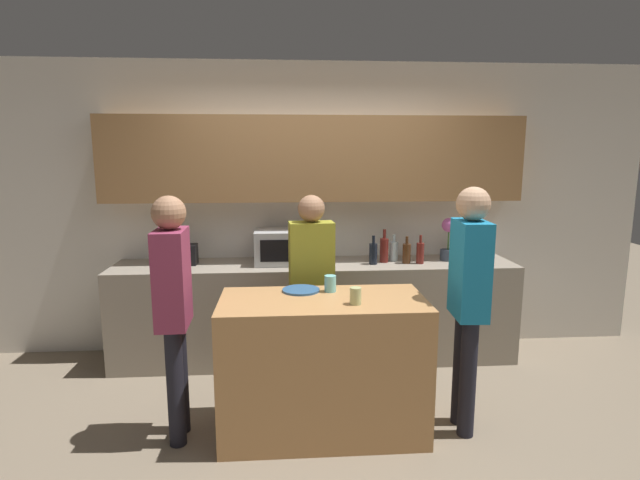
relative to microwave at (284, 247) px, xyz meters
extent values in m
plane|color=#7F705B|center=(0.28, -1.43, -1.05)|extent=(14.00, 14.00, 0.00)
cube|color=silver|center=(0.28, 0.31, 0.30)|extent=(6.40, 0.08, 2.70)
cube|color=#A37547|center=(0.28, 0.11, 0.78)|extent=(3.74, 0.32, 0.75)
cube|color=gray|center=(0.28, -0.04, -0.60)|extent=(3.60, 0.62, 0.90)
cube|color=#B27F4C|center=(0.25, -1.26, -0.58)|extent=(1.36, 0.66, 0.93)
cube|color=#B7BABC|center=(0.00, 0.00, 0.00)|extent=(0.52, 0.38, 0.30)
cube|color=black|center=(-0.05, -0.19, 0.00)|extent=(0.31, 0.01, 0.19)
cube|color=black|center=(-0.91, 0.00, -0.06)|extent=(0.26, 0.16, 0.18)
cube|color=black|center=(-0.96, 0.00, 0.03)|extent=(0.02, 0.11, 0.01)
cube|color=black|center=(-0.86, 0.00, 0.03)|extent=(0.02, 0.11, 0.01)
cylinder|color=#333D4C|center=(1.51, 0.00, -0.10)|extent=(0.14, 0.14, 0.10)
cylinder|color=#38662D|center=(1.51, 0.00, 0.04)|extent=(0.01, 0.01, 0.18)
sphere|color=#B25199|center=(1.51, 0.00, 0.18)|extent=(0.13, 0.13, 0.13)
cylinder|color=black|center=(0.79, -0.11, -0.06)|extent=(0.07, 0.07, 0.19)
cylinder|color=black|center=(0.79, -0.11, 0.07)|extent=(0.03, 0.03, 0.07)
cylinder|color=maroon|center=(0.91, -0.04, -0.04)|extent=(0.08, 0.08, 0.22)
cylinder|color=maroon|center=(0.91, -0.04, 0.11)|extent=(0.03, 0.03, 0.09)
cylinder|color=silver|center=(1.01, 0.02, -0.06)|extent=(0.08, 0.08, 0.18)
cylinder|color=silver|center=(1.01, 0.02, 0.06)|extent=(0.03, 0.03, 0.07)
cylinder|color=#472814|center=(1.10, -0.10, -0.06)|extent=(0.07, 0.07, 0.18)
cylinder|color=#472814|center=(1.10, -0.10, 0.06)|extent=(0.03, 0.03, 0.07)
cylinder|color=maroon|center=(1.22, -0.11, -0.06)|extent=(0.07, 0.07, 0.19)
cylinder|color=maroon|center=(1.22, -0.11, 0.07)|extent=(0.02, 0.02, 0.07)
cylinder|color=#2D5684|center=(0.11, -1.07, -0.11)|extent=(0.26, 0.26, 0.01)
cylinder|color=#76CCCF|center=(0.32, -1.09, -0.06)|extent=(0.08, 0.08, 0.11)
cylinder|color=#B9C27F|center=(0.45, -1.39, -0.06)|extent=(0.07, 0.07, 0.11)
cylinder|color=black|center=(-0.71, -1.21, -0.65)|extent=(0.11, 0.11, 0.79)
cylinder|color=black|center=(-0.71, -1.37, -0.65)|extent=(0.11, 0.11, 0.79)
cube|color=#862F4D|center=(-0.71, -1.29, 0.05)|extent=(0.20, 0.35, 0.62)
sphere|color=#9E7051|center=(-0.71, -1.29, 0.47)|extent=(0.21, 0.21, 0.21)
cylinder|color=black|center=(0.29, -0.67, -0.67)|extent=(0.11, 0.11, 0.76)
cylinder|color=black|center=(0.13, -0.68, -0.67)|extent=(0.11, 0.11, 0.76)
cube|color=olive|center=(0.21, -0.67, 0.01)|extent=(0.35, 0.21, 0.60)
sphere|color=#9E7051|center=(0.21, -0.67, 0.42)|extent=(0.21, 0.21, 0.21)
cylinder|color=black|center=(1.21, -1.41, -0.64)|extent=(0.11, 0.11, 0.81)
cylinder|color=black|center=(1.22, -1.25, -0.64)|extent=(0.11, 0.11, 0.81)
cube|color=#1B82B6|center=(1.21, -1.33, 0.08)|extent=(0.21, 0.35, 0.64)
sphere|color=tan|center=(1.21, -1.33, 0.51)|extent=(0.22, 0.22, 0.22)
camera|label=1|loc=(0.00, -4.42, 0.84)|focal=28.00mm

